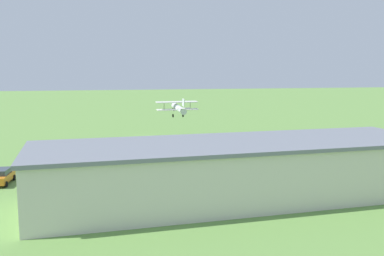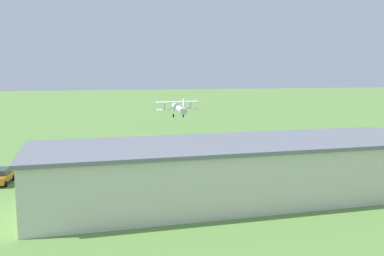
# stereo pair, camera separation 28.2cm
# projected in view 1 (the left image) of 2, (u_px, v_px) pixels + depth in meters

# --- Properties ---
(ground_plane) EXTENTS (400.00, 400.00, 0.00)m
(ground_plane) POSITION_uv_depth(u_px,v_px,m) (149.00, 137.00, 80.10)
(ground_plane) COLOR #608C42
(hangar) EXTENTS (39.80, 13.18, 5.68)m
(hangar) POSITION_uv_depth(u_px,v_px,m) (238.00, 170.00, 41.49)
(hangar) COLOR beige
(hangar) RESTS_ON ground_plane
(biplane) EXTENTS (7.91, 7.73, 3.67)m
(biplane) POSITION_uv_depth(u_px,v_px,m) (178.00, 108.00, 77.89)
(biplane) COLOR silver
(car_orange) EXTENTS (2.34, 4.56, 1.69)m
(car_orange) POSITION_uv_depth(u_px,v_px,m) (2.00, 176.00, 47.07)
(car_orange) COLOR orange
(car_orange) RESTS_ON ground_plane
(person_walking_on_apron) EXTENTS (0.44, 0.44, 1.57)m
(person_walking_on_apron) POSITION_uv_depth(u_px,v_px,m) (41.00, 168.00, 51.31)
(person_walking_on_apron) COLOR #3F3F47
(person_walking_on_apron) RESTS_ON ground_plane
(person_beside_truck) EXTENTS (0.52, 0.52, 1.76)m
(person_beside_truck) POSITION_uv_depth(u_px,v_px,m) (57.00, 170.00, 49.92)
(person_beside_truck) COLOR beige
(person_beside_truck) RESTS_ON ground_plane
(person_by_parked_cars) EXTENTS (0.38, 0.38, 1.60)m
(person_by_parked_cars) POSITION_uv_depth(u_px,v_px,m) (78.00, 167.00, 51.85)
(person_by_parked_cars) COLOR #33723F
(person_by_parked_cars) RESTS_ON ground_plane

